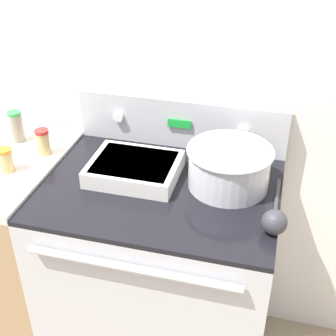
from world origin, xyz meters
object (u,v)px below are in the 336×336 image
object	(u,v)px
ladle	(275,220)
spice_jar_red_cap	(43,142)
casserole_dish	(134,168)
spice_jar_orange_cap	(6,160)
mixing_bowl	(229,165)
spice_jar_green_cap	(17,126)

from	to	relation	value
ladle	spice_jar_red_cap	world-z (taller)	spice_jar_red_cap
ladle	spice_jar_red_cap	xyz separation A→B (m)	(-0.86, 0.21, 0.03)
casserole_dish	ladle	distance (m)	0.52
ladle	spice_jar_orange_cap	size ratio (longest dim) A/B	3.55
mixing_bowl	casserole_dish	xyz separation A→B (m)	(-0.32, -0.03, -0.05)
mixing_bowl	spice_jar_orange_cap	xyz separation A→B (m)	(-0.76, -0.13, -0.02)
spice_jar_red_cap	spice_jar_green_cap	xyz separation A→B (m)	(-0.14, 0.06, 0.01)
casserole_dish	spice_jar_red_cap	distance (m)	0.37
mixing_bowl	spice_jar_red_cap	world-z (taller)	mixing_bowl
mixing_bowl	spice_jar_orange_cap	distance (m)	0.77
mixing_bowl	spice_jar_orange_cap	bearing A→B (deg)	-170.62
spice_jar_red_cap	ladle	bearing A→B (deg)	-14.03
mixing_bowl	ladle	bearing A→B (deg)	-49.83
mixing_bowl	spice_jar_red_cap	size ratio (longest dim) A/B	2.89
mixing_bowl	spice_jar_red_cap	bearing A→B (deg)	178.62
spice_jar_red_cap	spice_jar_green_cap	size ratio (longest dim) A/B	0.80
ladle	spice_jar_green_cap	size ratio (longest dim) A/B	2.52
spice_jar_orange_cap	spice_jar_green_cap	bearing A→B (deg)	109.68
mixing_bowl	spice_jar_orange_cap	size ratio (longest dim) A/B	3.25
spice_jar_red_cap	mixing_bowl	bearing A→B (deg)	-1.38
ladle	spice_jar_orange_cap	xyz separation A→B (m)	(-0.93, 0.07, 0.02)
mixing_bowl	casserole_dish	size ratio (longest dim) A/B	0.94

